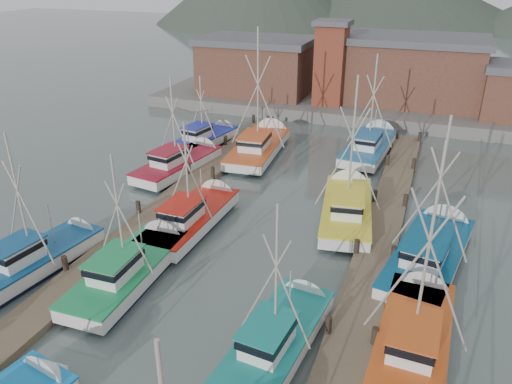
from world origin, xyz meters
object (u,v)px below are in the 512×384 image
(boat_4, at_px, (134,267))
(boat_12, at_px, (260,146))
(boat_8, at_px, (195,215))
(lookout_tower, at_px, (331,62))

(boat_4, bearing_deg, boat_12, 89.31)
(boat_8, bearing_deg, boat_4, -92.26)
(lookout_tower, height_order, boat_8, lookout_tower)
(boat_12, bearing_deg, boat_4, -93.67)
(boat_4, bearing_deg, lookout_tower, 84.51)
(lookout_tower, distance_m, boat_8, 28.10)
(boat_4, height_order, boat_12, boat_12)
(lookout_tower, distance_m, boat_4, 34.33)
(boat_4, xyz_separation_m, boat_8, (0.41, 6.29, -0.00))
(lookout_tower, xyz_separation_m, boat_8, (-2.15, -27.59, -4.87))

